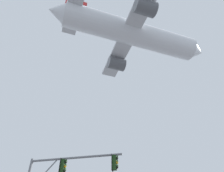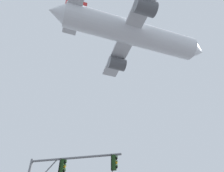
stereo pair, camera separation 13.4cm
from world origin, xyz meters
The scene contains 1 object.
airplane centered at (2.38, 18.38, 32.20)m, with size 28.37×21.91×8.02m.
Camera 1 is at (0.56, -5.94, 1.34)m, focal length 34.65 mm.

